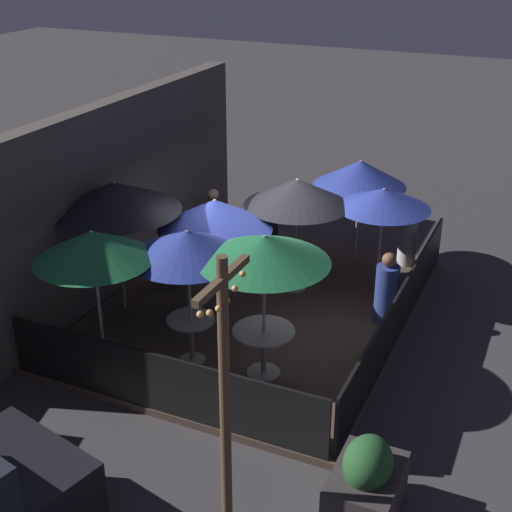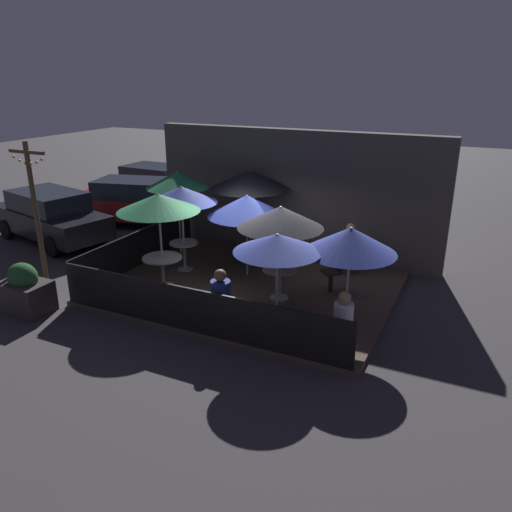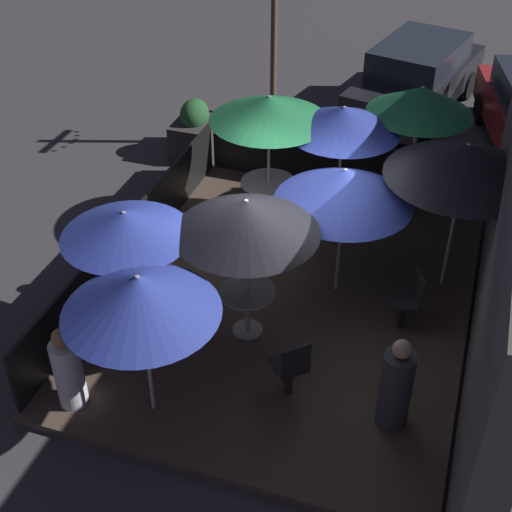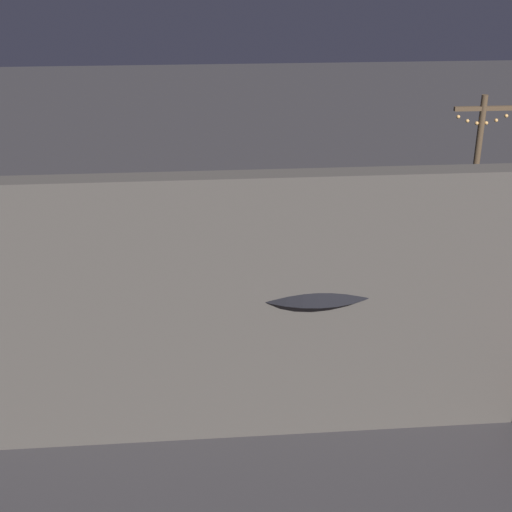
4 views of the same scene
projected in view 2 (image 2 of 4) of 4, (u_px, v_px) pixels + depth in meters
ground_plane at (250, 290)px, 12.39m from camera, size 60.00×60.00×0.00m
patio_deck at (250, 288)px, 12.37m from camera, size 6.84×5.29×0.12m
building_wall at (294, 194)px, 14.20m from camera, size 8.44×0.36×3.63m
fence_front at (193, 310)px, 9.98m from camera, size 6.64×0.05×0.95m
fence_side_left at (139, 248)px, 13.55m from camera, size 0.05×5.09×0.95m
patio_umbrella_0 at (158, 203)px, 11.57m from camera, size 1.95×1.95×2.32m
patio_umbrella_1 at (181, 195)px, 12.65m from camera, size 1.84×1.84×2.25m
patio_umbrella_2 at (281, 217)px, 10.99m from camera, size 1.93×1.93×2.20m
patio_umbrella_3 at (350, 240)px, 9.75m from camera, size 1.85×1.85×2.13m
patio_umbrella_4 at (277, 243)px, 9.56m from camera, size 1.72×1.72×2.06m
patio_umbrella_5 at (250, 180)px, 13.85m from camera, size 2.23×2.23×2.42m
patio_umbrella_6 at (177, 180)px, 13.86m from camera, size 1.75×1.75×2.38m
patio_umbrella_7 at (247, 206)px, 12.39m from camera, size 1.99×1.99×2.11m
dining_table_0 at (162, 263)px, 12.09m from camera, size 0.96×0.96×0.77m
dining_table_1 at (184, 248)px, 13.15m from camera, size 0.76×0.76×0.77m
dining_table_2 at (280, 275)px, 11.46m from camera, size 0.79×0.79×0.73m
patio_chair_0 at (334, 270)px, 11.87m from camera, size 0.57×0.57×0.95m
patio_chair_1 at (284, 245)px, 13.61m from camera, size 0.51×0.51×0.95m
patron_0 at (349, 251)px, 12.94m from camera, size 0.53×0.53×1.35m
patron_1 at (221, 303)px, 10.06m from camera, size 0.54×0.54×1.31m
patron_2 at (343, 325)px, 9.25m from camera, size 0.44×0.44×1.22m
planter_box at (25, 291)px, 11.12m from camera, size 1.10×0.77×1.15m
light_post at (35, 206)px, 12.12m from camera, size 1.10×0.12×3.58m
parked_car_0 at (50, 215)px, 15.72m from camera, size 4.68×2.66×1.62m
parked_car_1 at (133, 201)px, 17.45m from camera, size 4.56×2.70×1.62m
parked_car_2 at (155, 185)px, 20.04m from camera, size 4.25×1.91×1.62m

